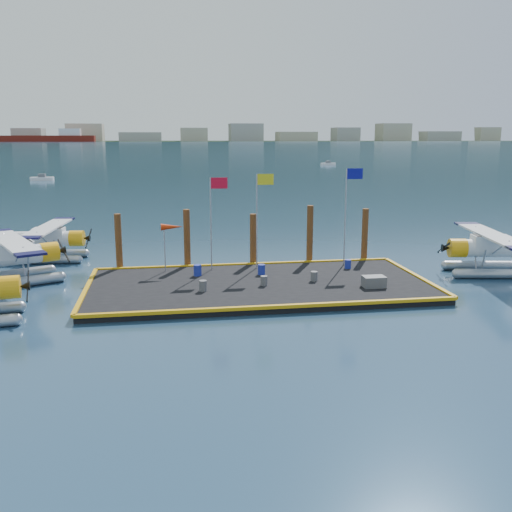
{
  "coord_description": "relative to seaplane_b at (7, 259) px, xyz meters",
  "views": [
    {
      "loc": [
        -5.4,
        -32.58,
        9.02
      ],
      "look_at": [
        0.16,
        2.0,
        1.6
      ],
      "focal_mm": 40.0,
      "sensor_mm": 36.0,
      "label": 1
    }
  ],
  "objects": [
    {
      "name": "seaplane_c",
      "position": [
        0.87,
        6.76,
        -0.1
      ],
      "size": [
        8.64,
        9.53,
        3.38
      ],
      "rotation": [
        0.0,
        0.0,
        -1.67
      ],
      "color": "#999EA7",
      "rests_on": "ground"
    },
    {
      "name": "piling_0",
      "position": [
        6.59,
        1.85,
        0.43
      ],
      "size": [
        0.44,
        0.44,
        4.0
      ],
      "primitive_type": "cylinder",
      "color": "#452913",
      "rests_on": "ground"
    },
    {
      "name": "drum_5",
      "position": [
        15.59,
        -1.59,
        -0.85
      ],
      "size": [
        0.46,
        0.46,
        0.65
      ],
      "primitive_type": "cylinder",
      "color": "navy",
      "rests_on": "dock"
    },
    {
      "name": "drum_0",
      "position": [
        11.58,
        -1.24,
        -0.83
      ],
      "size": [
        0.49,
        0.49,
        0.69
      ],
      "primitive_type": "cylinder",
      "color": "navy",
      "rests_on": "dock"
    },
    {
      "name": "windsock",
      "position": [
        10.06,
        0.25,
        1.66
      ],
      "size": [
        1.4,
        0.44,
        3.12
      ],
      "color": "#9A99A2",
      "rests_on": "dock"
    },
    {
      "name": "dock",
      "position": [
        15.09,
        -3.55,
        -1.37
      ],
      "size": [
        20.0,
        10.0,
        0.4
      ],
      "primitive_type": "cube",
      "color": "black",
      "rests_on": "ground"
    },
    {
      "name": "piling_3",
      "position": [
        19.59,
        1.85,
        0.58
      ],
      "size": [
        0.44,
        0.44,
        4.3
      ],
      "primitive_type": "cylinder",
      "color": "#452913",
      "rests_on": "ground"
    },
    {
      "name": "drum_3",
      "position": [
        11.66,
        -4.94,
        -0.86
      ],
      "size": [
        0.44,
        0.44,
        0.61
      ],
      "primitive_type": "cylinder",
      "color": "#515256",
      "rests_on": "dock"
    },
    {
      "name": "flagpole_blue",
      "position": [
        21.78,
        0.25,
        3.11
      ],
      "size": [
        1.14,
        0.08,
        6.5
      ],
      "color": "#9A99A2",
      "rests_on": "dock"
    },
    {
      "name": "far_backdrop",
      "position": [
        255.0,
        1733.97,
        7.88
      ],
      "size": [
        3050.0,
        2050.0,
        810.0
      ],
      "color": "black",
      "rests_on": "ground"
    },
    {
      "name": "dock_bumpers",
      "position": [
        15.09,
        -3.55,
        -1.08
      ],
      "size": [
        20.25,
        10.25,
        0.18
      ],
      "primitive_type": null,
      "color": "#C8900B",
      "rests_on": "dock"
    },
    {
      "name": "flagpole_yellow",
      "position": [
        15.79,
        0.25,
        2.94
      ],
      "size": [
        1.14,
        0.08,
        6.2
      ],
      "color": "#9A99A2",
      "rests_on": "dock"
    },
    {
      "name": "drum_1",
      "position": [
        15.28,
        -4.27,
        -0.89
      ],
      "size": [
        0.4,
        0.4,
        0.57
      ],
      "primitive_type": "cylinder",
      "color": "#515256",
      "rests_on": "dock"
    },
    {
      "name": "seaplane_b",
      "position": [
        0.0,
        0.0,
        0.0
      ],
      "size": [
        9.37,
        9.81,
        3.61
      ],
      "rotation": [
        0.0,
        0.0,
        -1.14
      ],
      "color": "#999EA7",
      "rests_on": "ground"
    },
    {
      "name": "piling_1",
      "position": [
        11.09,
        1.85,
        0.53
      ],
      "size": [
        0.44,
        0.44,
        4.2
      ],
      "primitive_type": "cylinder",
      "color": "#452913",
      "rests_on": "ground"
    },
    {
      "name": "crate",
      "position": [
        21.52,
        -5.61,
        -0.85
      ],
      "size": [
        1.27,
        0.85,
        0.64
      ],
      "primitive_type": "cube",
      "color": "#515256",
      "rests_on": "dock"
    },
    {
      "name": "drum_4",
      "position": [
        21.53,
        -0.81,
        -0.88
      ],
      "size": [
        0.42,
        0.42,
        0.59
      ],
      "primitive_type": "cylinder",
      "color": "navy",
      "rests_on": "dock"
    },
    {
      "name": "flagpole_red",
      "position": [
        12.79,
        0.25,
        2.82
      ],
      "size": [
        1.14,
        0.08,
        6.0
      ],
      "color": "#9A99A2",
      "rests_on": "dock"
    },
    {
      "name": "ground",
      "position": [
        15.09,
        -3.55,
        -1.57
      ],
      "size": [
        4000.0,
        4000.0,
        0.0
      ],
      "primitive_type": "plane",
      "color": "#183149",
      "rests_on": "ground"
    },
    {
      "name": "drum_2",
      "position": [
        18.45,
        -3.71,
        -0.88
      ],
      "size": [
        0.42,
        0.42,
        0.59
      ],
      "primitive_type": "cylinder",
      "color": "#515256",
      "rests_on": "dock"
    },
    {
      "name": "piling_2",
      "position": [
        15.59,
        1.85,
        0.33
      ],
      "size": [
        0.44,
        0.44,
        3.8
      ],
      "primitive_type": "cylinder",
      "color": "#452913",
      "rests_on": "ground"
    },
    {
      "name": "seaplane_d",
      "position": [
        31.15,
        -2.37,
        0.01
      ],
      "size": [
        9.39,
        10.26,
        3.63
      ],
      "rotation": [
        0.0,
        0.0,
        1.39
      ],
      "color": "#999EA7",
      "rests_on": "ground"
    },
    {
      "name": "piling_4",
      "position": [
        23.59,
        1.85,
        0.43
      ],
      "size": [
        0.44,
        0.44,
        4.0
      ],
      "primitive_type": "cylinder",
      "color": "#452913",
      "rests_on": "ground"
    }
  ]
}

